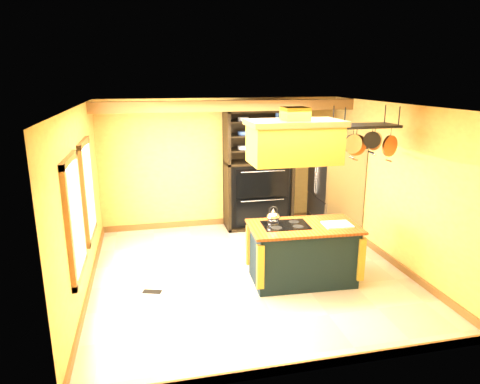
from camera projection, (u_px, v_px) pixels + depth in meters
name	position (u px, v px, depth m)	size (l,w,h in m)	color
floor	(249.00, 273.00, 7.02)	(5.00, 5.00, 0.00)	beige
ceiling	(250.00, 106.00, 6.31)	(5.00, 5.00, 0.00)	white
wall_back	(221.00, 163.00, 9.02)	(5.00, 0.02, 2.70)	#E0AF51
wall_front	(309.00, 258.00, 4.31)	(5.00, 0.02, 2.70)	#E0AF51
wall_left	(81.00, 204.00, 6.14)	(0.02, 5.00, 2.70)	#E0AF51
wall_right	(394.00, 185.00, 7.19)	(0.02, 5.00, 2.70)	#E0AF51
ceiling_beam	(228.00, 106.00, 7.94)	(5.00, 0.15, 0.20)	brown
window_near	(75.00, 218.00, 5.38)	(0.06, 1.06, 1.56)	brown
window_far	(88.00, 190.00, 6.70)	(0.06, 1.06, 1.56)	brown
kitchen_island	(303.00, 253.00, 6.64)	(1.71, 1.01, 1.11)	black
range_hood	(294.00, 140.00, 6.14)	(1.36, 0.77, 0.80)	gold
pot_rack	(365.00, 134.00, 6.36)	(1.04, 0.47, 0.75)	black
refrigerator	(335.00, 192.00, 8.51)	(0.79, 0.93, 1.82)	gray
hutch	(258.00, 183.00, 9.03)	(1.41, 0.64, 2.49)	black
floor_register	(152.00, 292.00, 6.39)	(0.28, 0.12, 0.01)	black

